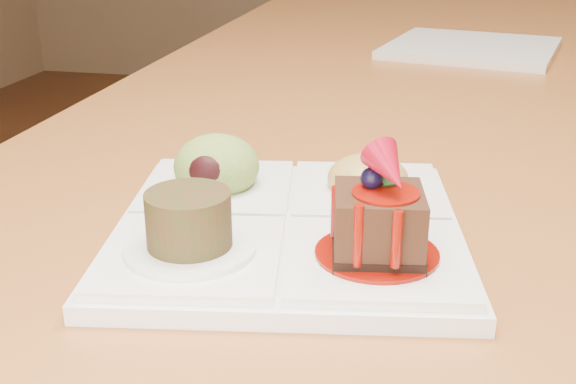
# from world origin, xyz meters

# --- Properties ---
(dining_table) EXTENTS (1.00, 1.80, 0.75)m
(dining_table) POSITION_xyz_m (0.00, 0.00, 0.68)
(dining_table) COLOR #945826
(dining_table) RESTS_ON ground
(sampler_plate) EXTENTS (0.26, 0.26, 0.09)m
(sampler_plate) POSITION_xyz_m (-0.19, -0.59, 0.77)
(sampler_plate) COLOR white
(sampler_plate) RESTS_ON dining_table
(second_plate) EXTENTS (0.29, 0.29, 0.01)m
(second_plate) POSITION_xyz_m (-0.05, 0.13, 0.76)
(second_plate) COLOR white
(second_plate) RESTS_ON dining_table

